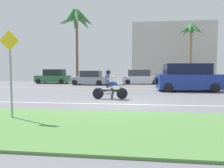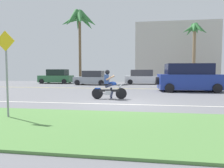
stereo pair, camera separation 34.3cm
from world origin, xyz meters
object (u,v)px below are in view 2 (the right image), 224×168
parked_car_2 (143,77)px  parked_car_3 (195,78)px  suv_nearby (189,78)px  street_sign (6,66)px  parked_car_1 (92,78)px  parked_car_0 (57,77)px  palm_tree_0 (195,34)px  motorcyclist (109,87)px  palm_tree_1 (79,22)px

parked_car_2 → parked_car_3: parked_car_3 is taller
suv_nearby → street_sign: street_sign is taller
suv_nearby → parked_car_1: size_ratio=1.25×
parked_car_0 → suv_nearby: bearing=-29.2°
suv_nearby → parked_car_3: bearing=72.1°
palm_tree_0 → suv_nearby: bearing=-105.6°
motorcyclist → parked_car_3: bearing=57.7°
palm_tree_0 → street_sign: (-10.48, -19.80, -4.30)m
parked_car_3 → parked_car_0: bearing=177.5°
parked_car_2 → street_sign: size_ratio=1.56×
street_sign → palm_tree_1: bearing=100.4°
motorcyclist → parked_car_2: parked_car_2 is taller
parked_car_3 → suv_nearby: bearing=-107.9°
parked_car_3 → motorcyclist: bearing=-122.3°
parked_car_3 → street_sign: (-9.87, -16.54, 0.90)m
parked_car_1 → parked_car_3: bearing=6.3°
motorcyclist → suv_nearby: size_ratio=0.40×
parked_car_3 → street_sign: bearing=-120.8°
parked_car_0 → parked_car_2: parked_car_0 is taller
suv_nearby → street_sign: (-7.63, -9.61, 0.68)m
parked_car_1 → parked_car_0: bearing=158.7°
parked_car_1 → palm_tree_0: size_ratio=0.52×
palm_tree_0 → palm_tree_1: 13.98m
suv_nearby → palm_tree_1: bearing=142.1°
motorcyclist → parked_car_1: size_ratio=0.50×
parked_car_1 → parked_car_3: (10.96, 1.22, 0.05)m
parked_car_2 → palm_tree_0: (6.11, 2.48, 5.20)m
parked_car_2 → palm_tree_1: 10.21m
parked_car_3 → palm_tree_1: 14.87m
palm_tree_0 → street_sign: palm_tree_0 is taller
motorcyclist → parked_car_0: (-8.44, 12.40, 0.12)m
parked_car_2 → street_sign: (-4.36, -17.32, 0.90)m
parked_car_0 → parked_car_2: size_ratio=0.91×
suv_nearby → palm_tree_0: (2.84, 10.19, 4.98)m
motorcyclist → parked_car_3: size_ratio=0.51×
motorcyclist → parked_car_3: 13.87m
palm_tree_0 → street_sign: bearing=-117.9°
parked_car_0 → parked_car_1: (4.89, -1.91, -0.07)m
parked_car_1 → palm_tree_1: palm_tree_1 is taller
street_sign → suv_nearby: bearing=51.6°
palm_tree_0 → parked_car_3: bearing=-100.5°
parked_car_3 → palm_tree_1: palm_tree_1 is taller
parked_car_3 → palm_tree_0: bearing=79.5°
parked_car_2 → parked_car_3: (5.51, -0.78, 0.01)m
motorcyclist → suv_nearby: bearing=42.7°
parked_car_1 → parked_car_2: size_ratio=0.87×
parked_car_0 → street_sign: (5.98, -17.23, 0.88)m
parked_car_0 → street_sign: street_sign is taller
motorcyclist → street_sign: street_sign is taller
palm_tree_1 → palm_tree_0: bearing=6.8°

